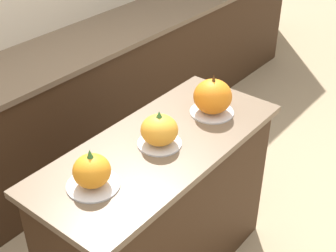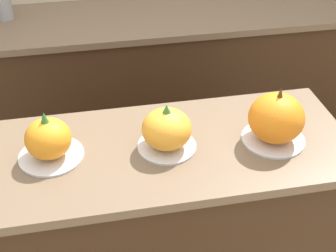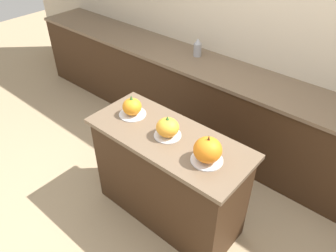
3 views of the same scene
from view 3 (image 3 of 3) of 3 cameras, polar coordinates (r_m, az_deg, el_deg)
ground_plane at (r=3.11m, az=0.03°, el=-14.69°), size 12.00×12.00×0.00m
wall_back at (r=3.41m, az=17.02°, el=15.07°), size 8.00×0.06×2.50m
kitchen_island at (r=2.77m, az=0.03°, el=-8.91°), size 1.32×0.56×0.89m
back_counter at (r=3.51m, az=12.34°, el=1.67°), size 6.00×0.60×0.91m
pumpkin_cake_left at (r=2.67m, az=-6.27°, el=3.24°), size 0.22×0.22×0.18m
pumpkin_cake_center at (r=2.43m, az=-0.08°, el=-0.32°), size 0.21×0.21×0.18m
pumpkin_cake_right at (r=2.22m, az=6.91°, el=-4.24°), size 0.23×0.23×0.22m
bottle_tall at (r=3.61m, az=5.18°, el=13.44°), size 0.08×0.08×0.20m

